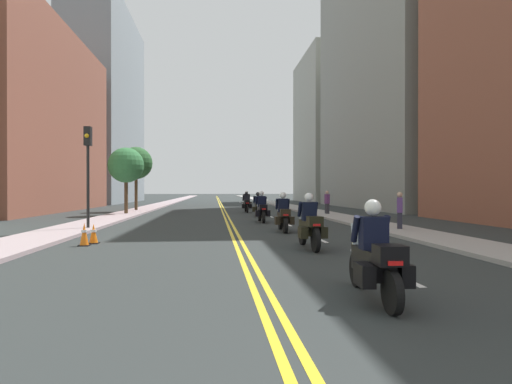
{
  "coord_description": "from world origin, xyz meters",
  "views": [
    {
      "loc": [
        -0.79,
        0.15,
        1.7
      ],
      "look_at": [
        1.57,
        22.75,
        1.59
      ],
      "focal_mm": 28.27,
      "sensor_mm": 36.0,
      "label": 1
    }
  ],
  "objects_px": {
    "motorcycle_2": "(283,216)",
    "motorcycle_5": "(247,204)",
    "motorcycle_1": "(310,226)",
    "traffic_light_near": "(88,158)",
    "pedestrian_1": "(327,203)",
    "motorcycle_3": "(262,210)",
    "motorcycle_4": "(258,206)",
    "street_tree_0": "(126,165)",
    "street_tree_1": "(136,163)",
    "pedestrian_0": "(400,211)",
    "motorcycle_6": "(247,202)",
    "motorcycle_0": "(375,259)",
    "traffic_cone_1": "(84,234)",
    "traffic_cone_0": "(94,234)"
  },
  "relations": [
    {
      "from": "motorcycle_3",
      "to": "street_tree_0",
      "type": "height_order",
      "value": "street_tree_0"
    },
    {
      "from": "motorcycle_2",
      "to": "motorcycle_4",
      "type": "distance_m",
      "value": 9.53
    },
    {
      "from": "motorcycle_4",
      "to": "traffic_light_near",
      "type": "distance_m",
      "value": 11.78
    },
    {
      "from": "street_tree_1",
      "to": "motorcycle_5",
      "type": "bearing_deg",
      "value": -15.61
    },
    {
      "from": "traffic_light_near",
      "to": "pedestrian_1",
      "type": "relative_size",
      "value": 2.64
    },
    {
      "from": "motorcycle_2",
      "to": "street_tree_1",
      "type": "height_order",
      "value": "street_tree_1"
    },
    {
      "from": "motorcycle_6",
      "to": "pedestrian_0",
      "type": "height_order",
      "value": "motorcycle_6"
    },
    {
      "from": "motorcycle_1",
      "to": "motorcycle_2",
      "type": "xyz_separation_m",
      "value": [
        0.07,
        4.87,
        -0.02
      ]
    },
    {
      "from": "motorcycle_0",
      "to": "street_tree_0",
      "type": "relative_size",
      "value": 0.48
    },
    {
      "from": "traffic_cone_0",
      "to": "pedestrian_0",
      "type": "height_order",
      "value": "pedestrian_0"
    },
    {
      "from": "motorcycle_0",
      "to": "street_tree_0",
      "type": "height_order",
      "value": "street_tree_0"
    },
    {
      "from": "motorcycle_4",
      "to": "traffic_cone_0",
      "type": "xyz_separation_m",
      "value": [
        -6.63,
        -12.55,
        -0.34
      ]
    },
    {
      "from": "motorcycle_2",
      "to": "pedestrian_0",
      "type": "distance_m",
      "value": 4.78
    },
    {
      "from": "motorcycle_2",
      "to": "motorcycle_4",
      "type": "height_order",
      "value": "motorcycle_2"
    },
    {
      "from": "motorcycle_1",
      "to": "traffic_light_near",
      "type": "distance_m",
      "value": 10.41
    },
    {
      "from": "motorcycle_4",
      "to": "motorcycle_5",
      "type": "bearing_deg",
      "value": 96.97
    },
    {
      "from": "motorcycle_3",
      "to": "pedestrian_1",
      "type": "bearing_deg",
      "value": 45.1
    },
    {
      "from": "motorcycle_2",
      "to": "street_tree_1",
      "type": "xyz_separation_m",
      "value": [
        -9.0,
        16.66,
        3.19
      ]
    },
    {
      "from": "motorcycle_6",
      "to": "traffic_cone_0",
      "type": "distance_m",
      "value": 23.31
    },
    {
      "from": "motorcycle_2",
      "to": "motorcycle_5",
      "type": "relative_size",
      "value": 1.0
    },
    {
      "from": "motorcycle_3",
      "to": "traffic_light_near",
      "type": "xyz_separation_m",
      "value": [
        -7.79,
        -3.57,
        2.38
      ]
    },
    {
      "from": "motorcycle_2",
      "to": "pedestrian_1",
      "type": "height_order",
      "value": "pedestrian_1"
    },
    {
      "from": "motorcycle_5",
      "to": "pedestrian_0",
      "type": "relative_size",
      "value": 1.39
    },
    {
      "from": "motorcycle_3",
      "to": "motorcycle_4",
      "type": "height_order",
      "value": "motorcycle_3"
    },
    {
      "from": "motorcycle_3",
      "to": "street_tree_0",
      "type": "relative_size",
      "value": 0.49
    },
    {
      "from": "motorcycle_2",
      "to": "motorcycle_6",
      "type": "relative_size",
      "value": 1.05
    },
    {
      "from": "motorcycle_1",
      "to": "street_tree_0",
      "type": "bearing_deg",
      "value": 116.69
    },
    {
      "from": "pedestrian_0",
      "to": "street_tree_1",
      "type": "height_order",
      "value": "street_tree_1"
    },
    {
      "from": "motorcycle_3",
      "to": "pedestrian_1",
      "type": "xyz_separation_m",
      "value": [
        5.02,
        5.14,
        0.19
      ]
    },
    {
      "from": "motorcycle_2",
      "to": "pedestrian_0",
      "type": "height_order",
      "value": "same"
    },
    {
      "from": "motorcycle_1",
      "to": "motorcycle_3",
      "type": "distance_m",
      "value": 9.77
    },
    {
      "from": "pedestrian_0",
      "to": "street_tree_0",
      "type": "bearing_deg",
      "value": 73.01
    },
    {
      "from": "motorcycle_0",
      "to": "motorcycle_1",
      "type": "bearing_deg",
      "value": 89.98
    },
    {
      "from": "motorcycle_0",
      "to": "traffic_cone_0",
      "type": "distance_m",
      "value": 9.63
    },
    {
      "from": "motorcycle_2",
      "to": "traffic_cone_1",
      "type": "distance_m",
      "value": 7.63
    },
    {
      "from": "traffic_light_near",
      "to": "street_tree_1",
      "type": "height_order",
      "value": "street_tree_1"
    },
    {
      "from": "motorcycle_3",
      "to": "street_tree_1",
      "type": "distance_m",
      "value": 14.98
    },
    {
      "from": "motorcycle_6",
      "to": "pedestrian_1",
      "type": "relative_size",
      "value": 1.29
    },
    {
      "from": "pedestrian_1",
      "to": "motorcycle_3",
      "type": "bearing_deg",
      "value": 123.46
    },
    {
      "from": "motorcycle_5",
      "to": "street_tree_1",
      "type": "height_order",
      "value": "street_tree_1"
    },
    {
      "from": "traffic_light_near",
      "to": "street_tree_1",
      "type": "relative_size",
      "value": 0.85
    },
    {
      "from": "motorcycle_0",
      "to": "motorcycle_2",
      "type": "height_order",
      "value": "motorcycle_2"
    },
    {
      "from": "motorcycle_5",
      "to": "traffic_light_near",
      "type": "height_order",
      "value": "traffic_light_near"
    },
    {
      "from": "motorcycle_2",
      "to": "motorcycle_1",
      "type": "bearing_deg",
      "value": -88.47
    },
    {
      "from": "motorcycle_0",
      "to": "traffic_light_near",
      "type": "relative_size",
      "value": 0.5
    },
    {
      "from": "motorcycle_4",
      "to": "pedestrian_1",
      "type": "distance_m",
      "value": 4.75
    },
    {
      "from": "motorcycle_5",
      "to": "pedestrian_0",
      "type": "distance_m",
      "value": 15.59
    },
    {
      "from": "traffic_light_near",
      "to": "motorcycle_0",
      "type": "bearing_deg",
      "value": -56.47
    },
    {
      "from": "traffic_light_near",
      "to": "pedestrian_1",
      "type": "xyz_separation_m",
      "value": [
        12.82,
        8.71,
        -2.18
      ]
    },
    {
      "from": "motorcycle_1",
      "to": "motorcycle_3",
      "type": "height_order",
      "value": "motorcycle_3"
    }
  ]
}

